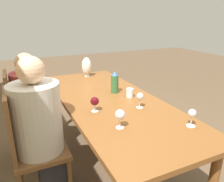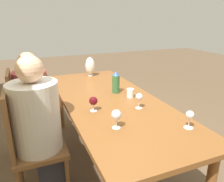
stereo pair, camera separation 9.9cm
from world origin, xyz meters
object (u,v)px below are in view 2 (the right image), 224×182
object	(u,v)px
water_tumbler	(130,93)
person_near	(39,126)
wine_glass_1	(93,101)
wine_glass_0	(116,115)
water_bottle	(116,82)
chair_near	(29,143)
wine_glass_2	(139,97)
vase	(90,66)
person_far	(34,103)
chair_far	(26,114)
wine_glass_3	(190,116)

from	to	relation	value
water_tumbler	person_near	size ratio (longest dim) A/B	0.07
wine_glass_1	person_near	world-z (taller)	person_near
water_tumbler	wine_glass_0	bearing A→B (deg)	144.12
water_bottle	person_near	distance (m)	0.91
water_tumbler	person_near	world-z (taller)	person_near
wine_glass_0	wine_glass_1	world-z (taller)	wine_glass_0
chair_near	person_near	distance (m)	0.17
wine_glass_2	vase	bearing A→B (deg)	3.38
wine_glass_2	person_far	size ratio (longest dim) A/B	0.12
person_near	person_far	xyz separation A→B (m)	(0.62, 0.00, -0.03)
wine_glass_0	chair_far	world-z (taller)	chair_far
wine_glass_2	wine_glass_1	bearing A→B (deg)	76.17
wine_glass_2	person_far	distance (m)	1.18
wine_glass_1	person_near	bearing A→B (deg)	82.40
water_bottle	wine_glass_0	distance (m)	0.79
water_bottle	wine_glass_2	distance (m)	0.47
wine_glass_3	person_near	xyz separation A→B (m)	(0.62, 1.02, -0.19)
water_bottle	wine_glass_1	distance (m)	0.52
chair_far	person_near	world-z (taller)	person_near
chair_near	person_near	world-z (taller)	person_near
water_tumbler	wine_glass_3	distance (m)	0.75
water_tumbler	chair_far	size ratio (longest dim) A/B	0.09
water_tumbler	chair_far	bearing A→B (deg)	63.48
vase	person_near	xyz separation A→B (m)	(-1.08, 0.78, -0.22)
water_bottle	person_near	bearing A→B (deg)	110.19
vase	wine_glass_1	xyz separation A→B (m)	(-1.15, 0.32, -0.04)
water_bottle	chair_far	world-z (taller)	chair_far
chair_far	person_near	size ratio (longest dim) A/B	0.80
water_bottle	wine_glass_2	bearing A→B (deg)	-176.94
person_far	water_bottle	bearing A→B (deg)	-110.43
wine_glass_1	chair_far	bearing A→B (deg)	39.40
water_bottle	person_far	bearing A→B (deg)	69.57
wine_glass_1	wine_glass_2	distance (m)	0.41
vase	person_far	world-z (taller)	person_far
wine_glass_0	chair_near	distance (m)	0.82
wine_glass_2	wine_glass_3	bearing A→B (deg)	-160.68
wine_glass_3	water_tumbler	bearing A→B (deg)	8.46
wine_glass_3	person_near	world-z (taller)	person_near
water_tumbler	wine_glass_2	world-z (taller)	wine_glass_2
vase	chair_near	world-z (taller)	same
vase	wine_glass_3	world-z (taller)	vase
wine_glass_1	vase	bearing A→B (deg)	-15.69
water_tumbler	wine_glass_0	distance (m)	0.66
person_far	wine_glass_3	bearing A→B (deg)	-140.50
wine_glass_0	person_near	distance (m)	0.70
vase	wine_glass_2	distance (m)	1.25
wine_glass_1	wine_glass_0	bearing A→B (deg)	-170.11
wine_glass_1	chair_near	world-z (taller)	chair_near
water_bottle	wine_glass_0	xyz separation A→B (m)	(-0.72, 0.31, -0.01)
wine_glass_2	chair_far	xyz separation A→B (m)	(0.78, 0.95, -0.33)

